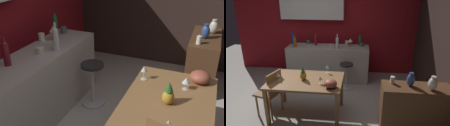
# 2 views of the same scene
# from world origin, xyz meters

# --- Properties ---
(ground_plane) EXTENTS (9.00, 9.00, 0.00)m
(ground_plane) POSITION_xyz_m (0.00, 0.00, 0.00)
(ground_plane) COLOR #B7B2A8
(wall_kitchen_back) EXTENTS (5.20, 0.33, 2.60)m
(wall_kitchen_back) POSITION_xyz_m (-0.06, 2.08, 1.41)
(wall_kitchen_back) COLOR maroon
(wall_kitchen_back) RESTS_ON ground_plane
(wall_side_right) EXTENTS (0.10, 4.40, 2.60)m
(wall_side_right) POSITION_xyz_m (2.55, 0.30, 1.30)
(wall_side_right) COLOR #33231E
(wall_side_right) RESTS_ON ground_plane
(dining_table) EXTENTS (1.34, 0.88, 0.74)m
(dining_table) POSITION_xyz_m (0.05, -0.20, 0.65)
(dining_table) COLOR olive
(dining_table) RESTS_ON ground_plane
(kitchen_counter) EXTENTS (2.10, 0.60, 0.90)m
(kitchen_counter) POSITION_xyz_m (0.19, 1.48, 0.45)
(kitchen_counter) COLOR #B2ADA3
(kitchen_counter) RESTS_ON ground_plane
(sideboard_cabinet) EXTENTS (1.10, 0.44, 0.82)m
(sideboard_cabinet) POSITION_xyz_m (1.95, -0.43, 0.41)
(sideboard_cabinet) COLOR #56351E
(sideboard_cabinet) RESTS_ON ground_plane
(chair_near_window) EXTENTS (0.49, 0.49, 0.89)m
(chair_near_window) POSITION_xyz_m (-0.62, -0.27, 0.50)
(chair_near_window) COLOR olive
(chair_near_window) RESTS_ON ground_plane
(bar_stool) EXTENTS (0.34, 0.34, 0.64)m
(bar_stool) POSITION_xyz_m (0.71, 0.96, 0.34)
(bar_stool) COLOR #262323
(bar_stool) RESTS_ON ground_plane
(wine_glass_left) EXTENTS (0.08, 0.08, 0.14)m
(wine_glass_left) POSITION_xyz_m (0.34, -0.33, 0.84)
(wine_glass_left) COLOR silver
(wine_glass_left) RESTS_ON dining_table
(wine_glass_right) EXTENTS (0.07, 0.07, 0.16)m
(wine_glass_right) POSITION_xyz_m (0.39, 0.15, 0.86)
(wine_glass_right) COLOR silver
(wine_glass_right) RESTS_ON dining_table
(wine_glass_center) EXTENTS (0.07, 0.07, 0.14)m
(wine_glass_center) POSITION_xyz_m (-0.43, -0.29, 0.84)
(wine_glass_center) COLOR silver
(wine_glass_center) RESTS_ON dining_table
(pineapple_centerpiece) EXTENTS (0.12, 0.12, 0.24)m
(pineapple_centerpiece) POSITION_xyz_m (0.01, -0.20, 0.84)
(pineapple_centerpiece) COLOR gold
(pineapple_centerpiece) RESTS_ON dining_table
(fruit_bowl) EXTENTS (0.22, 0.22, 0.14)m
(fruit_bowl) POSITION_xyz_m (0.55, -0.45, 0.81)
(fruit_bowl) COLOR #9E4C38
(fruit_bowl) RESTS_ON dining_table
(wine_bottle_amber) EXTENTS (0.08, 0.08, 0.31)m
(wine_bottle_amber) POSITION_xyz_m (-0.64, 1.35, 1.04)
(wine_bottle_amber) COLOR #8C5114
(wine_bottle_amber) RESTS_ON kitchen_counter
(wine_bottle_green) EXTENTS (0.08, 0.08, 0.30)m
(wine_bottle_green) POSITION_xyz_m (1.00, 1.71, 1.05)
(wine_bottle_green) COLOR #1E592D
(wine_bottle_green) RESTS_ON kitchen_counter
(wine_bottle_cobalt) EXTENTS (0.08, 0.08, 0.34)m
(wine_bottle_cobalt) POSITION_xyz_m (-0.79, 1.63, 1.06)
(wine_bottle_cobalt) COLOR navy
(wine_bottle_cobalt) RESTS_ON kitchen_counter
(wine_bottle_clear) EXTENTS (0.08, 0.08, 0.37)m
(wine_bottle_clear) POSITION_xyz_m (0.44, 1.33, 1.06)
(wine_bottle_clear) COLOR silver
(wine_bottle_clear) RESTS_ON kitchen_counter
(wine_bottle_ruby) EXTENTS (0.08, 0.08, 0.34)m
(wine_bottle_ruby) POSITION_xyz_m (-0.16, 1.59, 1.06)
(wine_bottle_ruby) COLOR maroon
(wine_bottle_ruby) RESTS_ON kitchen_counter
(cup_cream) EXTENTS (0.13, 0.09, 0.08)m
(cup_cream) POSITION_xyz_m (0.27, 1.46, 0.94)
(cup_cream) COLOR beige
(cup_cream) RESTS_ON kitchen_counter
(cup_teal) EXTENTS (0.12, 0.09, 0.10)m
(cup_teal) POSITION_xyz_m (-0.38, 1.67, 0.95)
(cup_teal) COLOR teal
(cup_teal) RESTS_ON kitchen_counter
(cup_slate) EXTENTS (0.13, 0.09, 0.10)m
(cup_slate) POSITION_xyz_m (1.05, 1.60, 0.95)
(cup_slate) COLOR #515660
(cup_slate) RESTS_ON kitchen_counter
(cup_white) EXTENTS (0.12, 0.08, 0.11)m
(cup_white) POSITION_xyz_m (0.65, 1.72, 0.95)
(cup_white) COLOR white
(cup_white) RESTS_ON kitchen_counter
(counter_lamp) EXTENTS (0.13, 0.13, 0.21)m
(counter_lamp) POSITION_xyz_m (0.76, 1.57, 1.05)
(counter_lamp) COLOR #A58447
(counter_lamp) RESTS_ON kitchen_counter
(pillar_candle_tall) EXTENTS (0.07, 0.07, 0.15)m
(pillar_candle_tall) POSITION_xyz_m (1.57, -0.34, 0.88)
(pillar_candle_tall) COLOR white
(pillar_candle_tall) RESTS_ON sideboard_cabinet
(vase_ceramic_blue) EXTENTS (0.13, 0.13, 0.23)m
(vase_ceramic_blue) POSITION_xyz_m (1.84, -0.41, 0.93)
(vase_ceramic_blue) COLOR #334C8C
(vase_ceramic_blue) RESTS_ON sideboard_cabinet
(vase_ceramic_ivory) EXTENTS (0.13, 0.13, 0.23)m
(vase_ceramic_ivory) POSITION_xyz_m (2.15, -0.51, 0.93)
(vase_ceramic_ivory) COLOR beige
(vase_ceramic_ivory) RESTS_ON sideboard_cabinet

